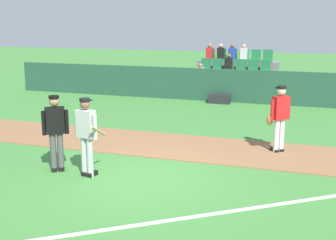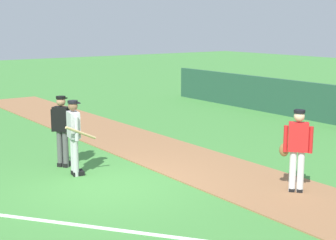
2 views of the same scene
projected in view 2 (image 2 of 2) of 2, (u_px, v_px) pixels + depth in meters
ground_plane at (109, 185)px, 10.99m from camera, size 80.00×80.00×0.00m
infield_dirt_path at (201, 165)px, 12.49m from camera, size 28.00×2.40×0.03m
foul_line_chalk at (172, 237)px, 8.31m from camera, size 9.66×7.28×0.01m
batter_grey_jersey at (74, 135)px, 11.55m from camera, size 0.63×0.80×1.76m
umpire_home_plate at (62, 127)px, 12.26m from camera, size 0.53×0.47×1.76m
runner_red_jersey at (297, 148)px, 10.33m from camera, size 0.58×0.49×1.76m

